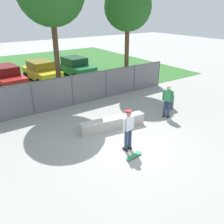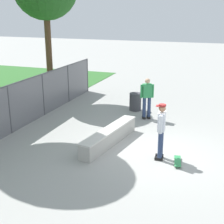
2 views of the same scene
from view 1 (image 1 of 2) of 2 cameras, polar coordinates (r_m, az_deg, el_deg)
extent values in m
plane|color=#9E9E99|center=(10.46, 5.05, -8.43)|extent=(80.00, 80.00, 0.00)
cube|color=#336B2D|center=(24.29, -20.21, 9.16)|extent=(26.79, 20.00, 0.02)
cube|color=#A8A59E|center=(11.79, 0.24, -2.91)|extent=(3.40, 0.94, 0.52)
cube|color=beige|center=(11.66, 0.24, -1.62)|extent=(3.45, 0.98, 0.06)
cube|color=black|center=(10.18, 3.28, -9.03)|extent=(0.14, 0.27, 0.10)
cube|color=black|center=(10.31, 4.18, -8.59)|extent=(0.14, 0.27, 0.10)
cylinder|color=navy|center=(9.90, 3.46, -6.72)|extent=(0.15, 0.15, 0.88)
cylinder|color=navy|center=(10.04, 4.38, -6.30)|extent=(0.15, 0.15, 0.88)
cube|color=silver|center=(9.62, 4.05, -2.70)|extent=(0.40, 0.26, 0.60)
cylinder|color=silver|center=(9.47, 2.96, -3.25)|extent=(0.10, 0.10, 0.58)
cylinder|color=silver|center=(9.79, 5.10, -2.38)|extent=(0.10, 0.10, 0.58)
sphere|color=#9E7051|center=(9.44, 4.12, -0.37)|extent=(0.22, 0.22, 0.22)
cylinder|color=maroon|center=(9.39, 4.14, 0.19)|extent=(0.23, 0.23, 0.06)
cube|color=maroon|center=(9.49, 3.59, 0.29)|extent=(0.21, 0.14, 0.02)
cube|color=#2D8C4C|center=(9.76, 5.36, -10.52)|extent=(0.82, 0.33, 0.02)
cube|color=#B2B2B7|center=(9.94, 6.40, -9.97)|extent=(0.08, 0.15, 0.02)
cube|color=#B2B2B7|center=(9.60, 4.28, -11.27)|extent=(0.08, 0.15, 0.02)
cylinder|color=silver|center=(9.92, 6.77, -10.32)|extent=(0.06, 0.04, 0.05)
cylinder|color=silver|center=(10.01, 6.01, -9.94)|extent=(0.06, 0.04, 0.05)
cylinder|color=silver|center=(9.57, 4.66, -11.64)|extent=(0.06, 0.04, 0.05)
cylinder|color=silver|center=(9.66, 3.89, -11.23)|extent=(0.06, 0.04, 0.05)
cylinder|color=#4C4C51|center=(13.84, -18.85, 3.09)|extent=(0.07, 0.07, 1.93)
cylinder|color=#4C4C51|center=(14.63, -9.63, 5.14)|extent=(0.07, 0.07, 1.93)
cylinder|color=#4C4C51|center=(15.76, -1.49, 6.84)|extent=(0.07, 0.07, 1.93)
cylinder|color=#4C4C51|center=(17.17, 5.47, 8.18)|extent=(0.07, 0.07, 1.93)
cylinder|color=#4C4C51|center=(18.80, 11.34, 9.20)|extent=(0.07, 0.07, 1.93)
cylinder|color=#4C4C51|center=(14.36, -9.89, 8.67)|extent=(14.79, 0.05, 0.05)
cube|color=slate|center=(14.63, -9.63, 5.14)|extent=(14.79, 0.01, 1.93)
cylinder|color=#47301E|center=(15.18, -13.20, 11.67)|extent=(0.32, 0.32, 5.05)
cylinder|color=#513823|center=(17.77, 3.57, 13.02)|extent=(0.32, 0.32, 4.49)
sphere|color=#21561E|center=(17.46, 3.89, 24.26)|extent=(3.25, 3.25, 3.25)
cube|color=#B21E1E|center=(19.74, -24.19, 7.38)|extent=(2.17, 4.34, 0.70)
cube|color=#621010|center=(19.72, -24.64, 9.32)|extent=(1.78, 2.24, 0.64)
cylinder|color=black|center=(18.88, -20.25, 6.21)|extent=(0.28, 0.66, 0.64)
cylinder|color=black|center=(18.40, -25.45, 4.92)|extent=(0.28, 0.66, 0.64)
cylinder|color=black|center=(21.27, -22.77, 7.70)|extent=(0.28, 0.66, 0.64)
cube|color=gold|center=(20.56, -16.72, 9.06)|extent=(2.17, 4.34, 0.70)
cube|color=#776413|center=(20.54, -17.12, 10.93)|extent=(1.78, 2.24, 0.64)
cylinder|color=black|center=(19.87, -12.67, 7.94)|extent=(0.28, 0.66, 0.64)
cylinder|color=black|center=(19.15, -17.44, 6.83)|extent=(0.28, 0.66, 0.64)
cylinder|color=black|center=(22.15, -15.88, 9.23)|extent=(0.28, 0.66, 0.64)
cylinder|color=black|center=(21.51, -20.24, 8.26)|extent=(0.28, 0.66, 0.64)
cube|color=#1E6638|center=(21.56, -8.87, 10.43)|extent=(2.17, 4.34, 0.70)
cube|color=#10381E|center=(21.55, -9.19, 12.23)|extent=(1.78, 2.24, 0.64)
cylinder|color=black|center=(21.06, -4.81, 9.33)|extent=(0.28, 0.66, 0.64)
cylinder|color=black|center=(20.12, -9.04, 8.42)|extent=(0.28, 0.66, 0.64)
cylinder|color=black|center=(23.18, -8.60, 10.49)|extent=(0.28, 0.66, 0.64)
cylinder|color=black|center=(22.33, -12.58, 9.68)|extent=(0.28, 0.66, 0.64)
cube|color=black|center=(13.53, 12.59, -0.84)|extent=(0.28, 0.22, 0.10)
cube|color=black|center=(13.49, 13.48, -1.01)|extent=(0.28, 0.22, 0.10)
cylinder|color=navy|center=(13.31, 12.74, 1.03)|extent=(0.15, 0.15, 0.88)
cylinder|color=navy|center=(13.27, 13.65, 0.86)|extent=(0.15, 0.15, 0.88)
cube|color=#2D8C4C|center=(13.03, 13.49, 3.94)|extent=(0.37, 0.44, 0.60)
cylinder|color=#2D8C4C|center=(13.09, 12.43, 4.05)|extent=(0.10, 0.10, 0.58)
cylinder|color=#2D8C4C|center=(12.98, 14.55, 3.67)|extent=(0.10, 0.10, 0.58)
sphere|color=tan|center=(12.89, 13.67, 5.74)|extent=(0.22, 0.22, 0.22)
cylinder|color=#3F3F44|center=(14.61, 13.74, 2.49)|extent=(0.56, 0.56, 0.84)
camera|label=2|loc=(6.52, -73.55, -1.83)|focal=52.62mm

